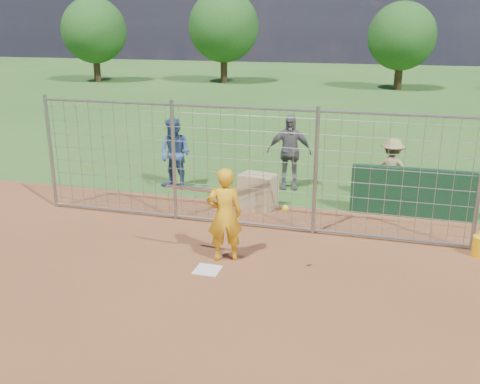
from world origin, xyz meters
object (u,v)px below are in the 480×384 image
(bystander_a, at_px, (175,154))
(equipment_bin, at_px, (258,191))
(bystander_b, at_px, (289,152))
(batter, at_px, (225,215))
(bystander_c, at_px, (391,170))

(bystander_a, xyz_separation_m, equipment_bin, (2.41, -0.89, -0.51))
(bystander_b, bearing_deg, equipment_bin, -111.55)
(batter, distance_m, bystander_c, 5.17)
(batter, relative_size, bystander_b, 0.89)
(bystander_a, xyz_separation_m, bystander_b, (2.78, 0.83, 0.05))
(batter, height_order, bystander_c, batter)
(bystander_a, distance_m, bystander_b, 2.91)
(batter, xyz_separation_m, bystander_a, (-2.53, 3.82, 0.05))
(bystander_b, height_order, bystander_c, bystander_b)
(bystander_a, height_order, bystander_b, bystander_b)
(batter, bearing_deg, bystander_a, -79.71)
(batter, bearing_deg, bystander_c, -145.87)
(equipment_bin, bearing_deg, bystander_a, 172.53)
(bystander_b, bearing_deg, bystander_a, -172.61)
(bystander_a, height_order, bystander_c, bystander_a)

